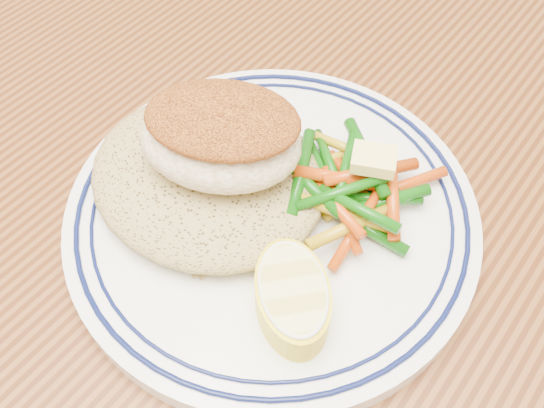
{
  "coord_description": "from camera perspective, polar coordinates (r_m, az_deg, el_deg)",
  "views": [
    {
      "loc": [
        0.15,
        -0.15,
        1.06
      ],
      "look_at": [
        0.02,
        0.02,
        0.77
      ],
      "focal_mm": 40.0,
      "sensor_mm": 36.0,
      "label": 1
    }
  ],
  "objects": [
    {
      "name": "dining_table",
      "position": [
        0.46,
        -3.33,
        -9.45
      ],
      "size": [
        1.5,
        0.9,
        0.75
      ],
      "color": "#49230E",
      "rests_on": "ground"
    },
    {
      "name": "plate",
      "position": [
        0.37,
        -0.0,
        -0.97
      ],
      "size": [
        0.25,
        0.25,
        0.02
      ],
      "color": "white",
      "rests_on": "dining_table"
    },
    {
      "name": "rice_pilaf",
      "position": [
        0.36,
        -6.13,
        2.96
      ],
      "size": [
        0.15,
        0.13,
        0.03
      ],
      "primitive_type": "ellipsoid",
      "color": "olive",
      "rests_on": "plate"
    },
    {
      "name": "fish_fillet",
      "position": [
        0.34,
        -4.82,
        6.34
      ],
      "size": [
        0.11,
        0.1,
        0.05
      ],
      "color": "#F4E8CA",
      "rests_on": "rice_pilaf"
    },
    {
      "name": "vegetable_pile",
      "position": [
        0.36,
        7.38,
        1.54
      ],
      "size": [
        0.1,
        0.1,
        0.03
      ],
      "color": "#AA8A12",
      "rests_on": "plate"
    },
    {
      "name": "butter_pat",
      "position": [
        0.35,
        9.56,
        4.16
      ],
      "size": [
        0.03,
        0.03,
        0.01
      ],
      "primitive_type": "cube",
      "rotation": [
        0.0,
        0.0,
        0.45
      ],
      "color": "#FFEF7C",
      "rests_on": "vegetable_pile"
    },
    {
      "name": "lemon_wedge",
      "position": [
        0.32,
        1.94,
        -8.7
      ],
      "size": [
        0.08,
        0.08,
        0.02
      ],
      "color": "yellow",
      "rests_on": "plate"
    }
  ]
}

